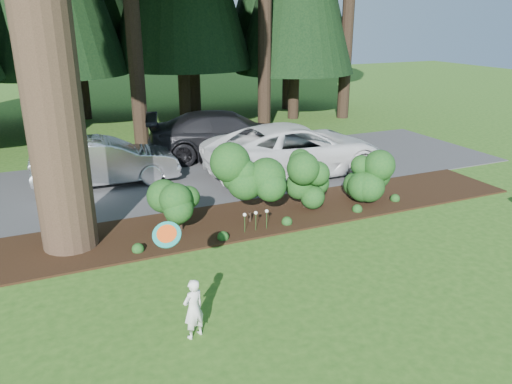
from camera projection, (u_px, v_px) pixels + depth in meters
ground at (315, 272)px, 10.58m from camera, size 80.00×80.00×0.00m
mulch_bed at (253, 217)px, 13.37m from camera, size 16.00×2.50×0.05m
driveway at (203, 174)px, 17.03m from camera, size 22.00×6.00×0.03m
shrub_row at (281, 187)px, 13.31m from camera, size 6.53×1.60×1.61m
lily_cluster at (256, 214)px, 12.37m from camera, size 0.69×0.09×0.57m
car_silver_wagon at (106, 161)px, 15.81m from camera, size 4.56×1.76×1.48m
car_white_suv at (295, 150)px, 16.74m from camera, size 6.22×2.91×1.72m
car_dark_suv at (228, 135)px, 18.83m from camera, size 6.36×3.76×1.73m
child at (193, 309)px, 8.28m from camera, size 0.46×0.38×1.08m
frisbee at (167, 234)px, 7.70m from camera, size 0.52×0.38×0.42m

